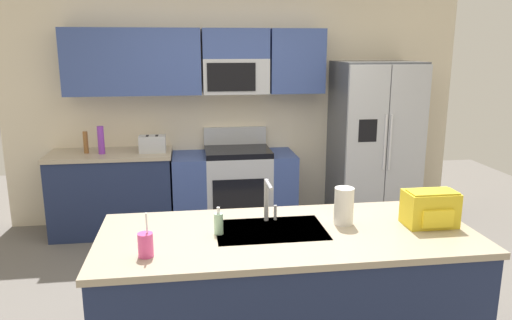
% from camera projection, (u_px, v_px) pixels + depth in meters
% --- Properties ---
extents(ground_plane, '(9.00, 9.00, 0.00)m').
position_uv_depth(ground_plane, '(266.00, 305.00, 3.88)').
color(ground_plane, '#66605B').
rests_on(ground_plane, ground).
extents(kitchen_wall_unit, '(5.20, 0.43, 2.60)m').
position_uv_depth(kitchen_wall_unit, '(225.00, 95.00, 5.53)').
color(kitchen_wall_unit, beige).
rests_on(kitchen_wall_unit, ground).
extents(back_counter, '(1.31, 0.63, 0.90)m').
position_uv_depth(back_counter, '(113.00, 192.00, 5.32)').
color(back_counter, '#1E2A4D').
rests_on(back_counter, ground).
extents(range_oven, '(1.36, 0.61, 1.10)m').
position_uv_depth(range_oven, '(234.00, 188.00, 5.50)').
color(range_oven, '#B7BABF').
rests_on(range_oven, ground).
extents(refrigerator, '(0.90, 0.76, 1.85)m').
position_uv_depth(refrigerator, '(374.00, 144.00, 5.54)').
color(refrigerator, '#4C4F54').
rests_on(refrigerator, ground).
extents(island_counter, '(2.31, 0.97, 0.90)m').
position_uv_depth(island_counter, '(287.00, 297.00, 3.09)').
color(island_counter, '#1E2A4D').
rests_on(island_counter, ground).
extents(toaster, '(0.28, 0.16, 0.18)m').
position_uv_depth(toaster, '(152.00, 144.00, 5.21)').
color(toaster, '#B7BABF').
rests_on(toaster, back_counter).
extents(pepper_mill, '(0.05, 0.05, 0.23)m').
position_uv_depth(pepper_mill, '(86.00, 142.00, 5.15)').
color(pepper_mill, brown).
rests_on(pepper_mill, back_counter).
extents(bottle_purple, '(0.07, 0.07, 0.30)m').
position_uv_depth(bottle_purple, '(101.00, 140.00, 5.12)').
color(bottle_purple, purple).
rests_on(bottle_purple, back_counter).
extents(sink_faucet, '(0.08, 0.21, 0.28)m').
position_uv_depth(sink_faucet, '(268.00, 197.00, 3.12)').
color(sink_faucet, '#B7BABF').
rests_on(sink_faucet, island_counter).
extents(drink_cup_pink, '(0.08, 0.08, 0.25)m').
position_uv_depth(drink_cup_pink, '(146.00, 245.00, 2.63)').
color(drink_cup_pink, '#EA4C93').
rests_on(drink_cup_pink, island_counter).
extents(soap_dispenser, '(0.06, 0.06, 0.17)m').
position_uv_depth(soap_dispenser, '(219.00, 223.00, 2.94)').
color(soap_dispenser, '#A5D8B2').
rests_on(soap_dispenser, island_counter).
extents(paper_towel_roll, '(0.12, 0.12, 0.24)m').
position_uv_depth(paper_towel_roll, '(344.00, 206.00, 3.10)').
color(paper_towel_roll, white).
rests_on(paper_towel_roll, island_counter).
extents(backpack, '(0.32, 0.22, 0.23)m').
position_uv_depth(backpack, '(430.00, 208.00, 3.07)').
color(backpack, yellow).
rests_on(backpack, island_counter).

